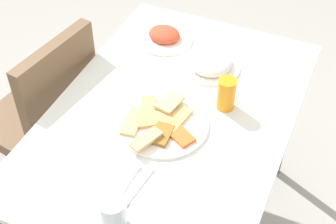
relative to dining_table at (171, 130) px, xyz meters
The scene contains 10 objects.
dining_table is the anchor object (origin of this frame).
dining_chair 0.62m from the dining_table, 86.94° to the left, with size 0.48×0.48×0.91m.
pide_platter 0.12m from the dining_table, behind, with size 0.32×0.31×0.04m.
salad_plate_greens 0.45m from the dining_table, 27.18° to the left, with size 0.24×0.24×0.05m.
salad_plate_rice 0.32m from the dining_table, ahead, with size 0.23×0.23×0.06m.
soda_can 0.24m from the dining_table, 56.33° to the right, with size 0.07×0.07×0.12m, color orange.
drinking_glass 0.50m from the dining_table, behind, with size 0.08×0.08×0.11m, color silver.
paper_napkin 0.36m from the dining_table, behind, with size 0.12×0.12×0.00m, color white.
fork 0.37m from the dining_table, behind, with size 0.18×0.02×0.01m, color silver.
spoon 0.36m from the dining_table, behind, with size 0.18×0.01×0.01m, color silver.
Camera 1 is at (-1.15, -0.49, 1.99)m, focal length 52.85 mm.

